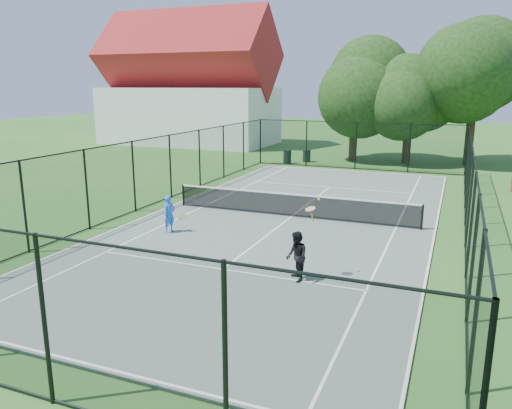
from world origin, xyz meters
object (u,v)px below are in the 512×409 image
at_px(tennis_net, 292,204).
at_px(trash_bin_right, 307,156).
at_px(trash_bin_left, 287,157).
at_px(player_blue, 169,214).
at_px(player_black, 297,256).

distance_m(tennis_net, trash_bin_right, 15.24).
relative_size(trash_bin_left, player_blue, 0.70).
bearing_deg(tennis_net, player_blue, -132.58).
height_order(tennis_net, player_blue, player_blue).
bearing_deg(player_black, tennis_net, 109.10).
bearing_deg(player_black, player_blue, 154.50).
bearing_deg(player_blue, tennis_net, 47.42).
relative_size(trash_bin_right, player_black, 0.39).
xyz_separation_m(tennis_net, player_black, (2.21, -6.39, 0.17)).
xyz_separation_m(trash_bin_right, player_blue, (0.32, -18.49, 0.29)).
bearing_deg(trash_bin_left, player_black, -70.77).
bearing_deg(trash_bin_right, trash_bin_left, -131.14).
height_order(trash_bin_left, player_black, player_black).
distance_m(trash_bin_right, player_black, 21.99).
height_order(tennis_net, player_black, player_black).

